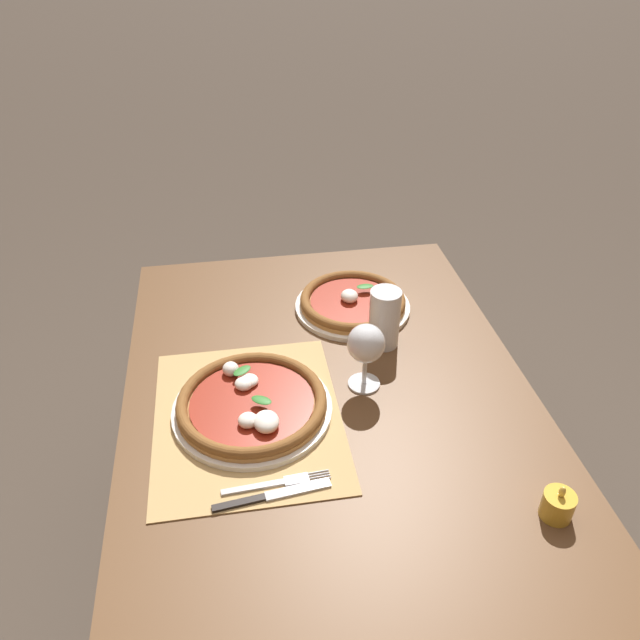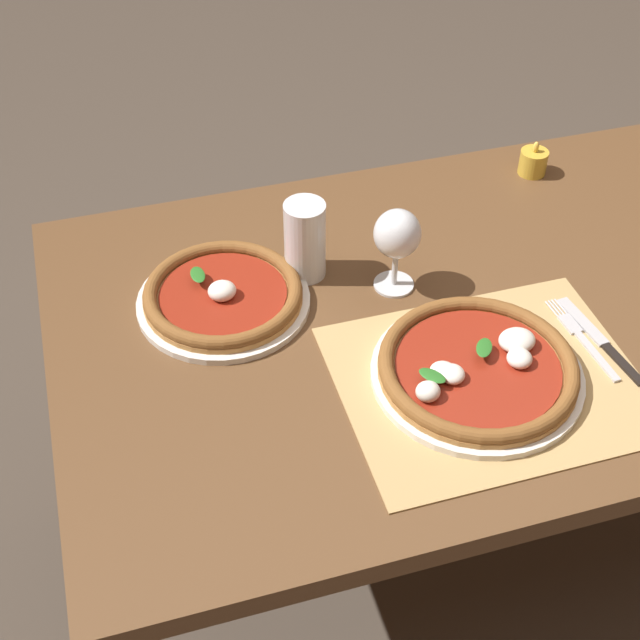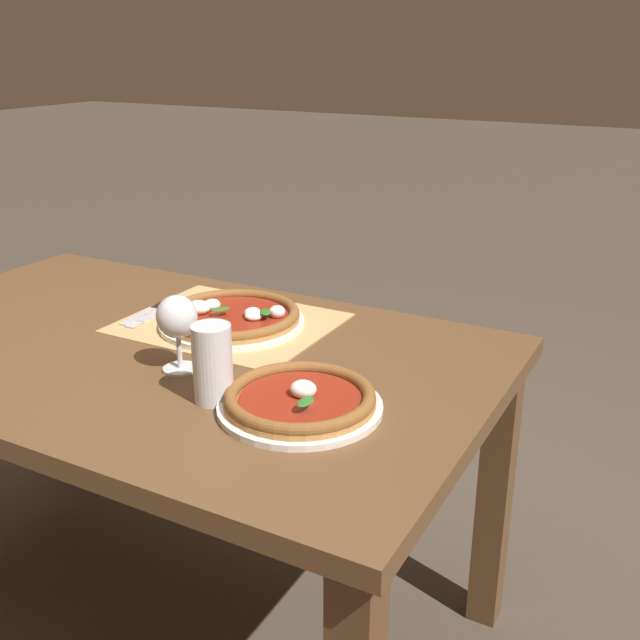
{
  "view_description": "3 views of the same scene",
  "coord_description": "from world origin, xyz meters",
  "px_view_note": "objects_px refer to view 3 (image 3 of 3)",
  "views": [
    {
      "loc": [
        0.87,
        -0.18,
        1.64
      ],
      "look_at": [
        -0.28,
        0.01,
        0.81
      ],
      "focal_mm": 35.0,
      "sensor_mm": 36.0,
      "label": 1
    },
    {
      "loc": [
        -0.58,
        -1.01,
        1.75
      ],
      "look_at": [
        -0.3,
        -0.05,
        0.82
      ],
      "focal_mm": 50.0,
      "sensor_mm": 36.0,
      "label": 2
    },
    {
      "loc": [
        -1.01,
        1.13,
        1.36
      ],
      "look_at": [
        -0.33,
        -0.13,
        0.81
      ],
      "focal_mm": 42.0,
      "sensor_mm": 36.0,
      "label": 3
    }
  ],
  "objects_px": {
    "wine_glass": "(177,320)",
    "knife": "(150,310)",
    "pint_glass": "(213,365)",
    "fork": "(155,314)",
    "pizza_near": "(232,317)",
    "pizza_far": "(300,400)"
  },
  "relations": [
    {
      "from": "wine_glass",
      "to": "knife",
      "type": "bearing_deg",
      "value": -39.88
    },
    {
      "from": "pint_glass",
      "to": "fork",
      "type": "height_order",
      "value": "pint_glass"
    },
    {
      "from": "fork",
      "to": "knife",
      "type": "xyz_separation_m",
      "value": [
        0.03,
        -0.01,
        0.0
      ]
    },
    {
      "from": "pizza_near",
      "to": "pint_glass",
      "type": "relative_size",
      "value": 2.27
    },
    {
      "from": "pizza_near",
      "to": "pint_glass",
      "type": "height_order",
      "value": "pint_glass"
    },
    {
      "from": "pizza_near",
      "to": "knife",
      "type": "height_order",
      "value": "pizza_near"
    },
    {
      "from": "pizza_far",
      "to": "wine_glass",
      "type": "relative_size",
      "value": 1.89
    },
    {
      "from": "pizza_far",
      "to": "pizza_near",
      "type": "bearing_deg",
      "value": -39.55
    },
    {
      "from": "wine_glass",
      "to": "pint_glass",
      "type": "relative_size",
      "value": 1.07
    },
    {
      "from": "pint_glass",
      "to": "fork",
      "type": "distance_m",
      "value": 0.49
    },
    {
      "from": "knife",
      "to": "wine_glass",
      "type": "bearing_deg",
      "value": 140.12
    },
    {
      "from": "pizza_near",
      "to": "knife",
      "type": "distance_m",
      "value": 0.23
    },
    {
      "from": "pizza_near",
      "to": "pint_glass",
      "type": "distance_m",
      "value": 0.37
    },
    {
      "from": "wine_glass",
      "to": "pizza_near",
      "type": "bearing_deg",
      "value": -79.11
    },
    {
      "from": "wine_glass",
      "to": "fork",
      "type": "distance_m",
      "value": 0.34
    },
    {
      "from": "pint_glass",
      "to": "fork",
      "type": "bearing_deg",
      "value": -37.33
    },
    {
      "from": "pizza_far",
      "to": "wine_glass",
      "type": "distance_m",
      "value": 0.31
    },
    {
      "from": "wine_glass",
      "to": "fork",
      "type": "relative_size",
      "value": 0.77
    },
    {
      "from": "pizza_far",
      "to": "wine_glass",
      "type": "xyz_separation_m",
      "value": [
        0.29,
        -0.03,
        0.09
      ]
    },
    {
      "from": "knife",
      "to": "pizza_far",
      "type": "bearing_deg",
      "value": 155.11
    },
    {
      "from": "pizza_near",
      "to": "knife",
      "type": "xyz_separation_m",
      "value": [
        0.22,
        0.02,
        -0.02
      ]
    },
    {
      "from": "pizza_near",
      "to": "wine_glass",
      "type": "xyz_separation_m",
      "value": [
        -0.05,
        0.25,
        0.08
      ]
    }
  ]
}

